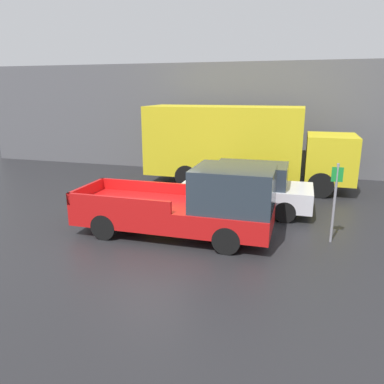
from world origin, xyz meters
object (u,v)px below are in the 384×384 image
object	(u,v)px
pickup_truck	(193,204)
delivery_truck	(239,144)
parking_sign	(335,199)
car	(248,188)

from	to	relation	value
pickup_truck	delivery_truck	world-z (taller)	delivery_truck
parking_sign	car	bearing A→B (deg)	141.10
pickup_truck	delivery_truck	bearing A→B (deg)	88.12
pickup_truck	car	size ratio (longest dim) A/B	1.28
delivery_truck	pickup_truck	bearing A→B (deg)	-91.88
delivery_truck	car	bearing A→B (deg)	-75.58
pickup_truck	car	xyz separation A→B (m)	(1.16, 2.84, -0.13)
parking_sign	delivery_truck	bearing A→B (deg)	121.81
pickup_truck	car	world-z (taller)	pickup_truck
pickup_truck	delivery_truck	size ratio (longest dim) A/B	0.64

